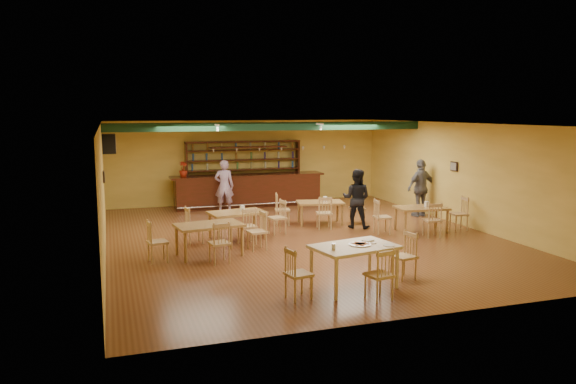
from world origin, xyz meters
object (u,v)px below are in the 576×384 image
object	(u,v)px
dining_table_a	(237,225)
dining_table_c	(209,240)
bar_counter	(248,190)
near_table	(354,267)
patron_right_a	(356,199)
dining_table_d	(421,219)
patron_bar	(224,186)
dining_table_b	(320,213)

from	to	relation	value
dining_table_a	dining_table_c	size ratio (longest dim) A/B	0.96
dining_table_a	bar_counter	bearing A→B (deg)	64.22
dining_table_c	dining_table_a	bearing A→B (deg)	48.18
near_table	patron_right_a	world-z (taller)	patron_right_a
dining_table_a	dining_table_c	world-z (taller)	dining_table_c
bar_counter	near_table	xyz separation A→B (m)	(-0.29, -9.44, -0.15)
dining_table_d	near_table	distance (m)	5.54
dining_table_a	dining_table_c	xyz separation A→B (m)	(-1.01, -1.52, 0.02)
dining_table_a	patron_right_a	xyz separation A→B (m)	(3.56, 0.27, 0.49)
patron_bar	patron_right_a	size ratio (longest dim) A/B	1.03
dining_table_b	patron_right_a	xyz separation A→B (m)	(0.80, -0.80, 0.51)
bar_counter	dining_table_d	distance (m)	6.56
dining_table_a	dining_table_d	distance (m)	5.13
dining_table_a	dining_table_d	xyz separation A→B (m)	(5.07, -0.77, -0.01)
near_table	patron_bar	xyz separation A→B (m)	(-0.74, 8.61, 0.46)
dining_table_c	dining_table_d	size ratio (longest dim) A/B	1.08
dining_table_c	dining_table_d	xyz separation A→B (m)	(6.08, 0.75, -0.03)
dining_table_d	bar_counter	bearing A→B (deg)	129.79
dining_table_c	patron_bar	world-z (taller)	patron_bar
dining_table_d	patron_bar	world-z (taller)	patron_bar
bar_counter	dining_table_b	distance (m)	3.87
dining_table_b	dining_table_c	world-z (taller)	dining_table_c
bar_counter	patron_right_a	xyz separation A→B (m)	(2.09, -4.45, 0.28)
dining_table_b	near_table	bearing A→B (deg)	-93.80
bar_counter	dining_table_b	size ratio (longest dim) A/B	3.98
dining_table_a	patron_right_a	world-z (taller)	patron_right_a
dining_table_a	dining_table_b	size ratio (longest dim) A/B	1.06
near_table	patron_bar	bearing A→B (deg)	83.60
dining_table_d	near_table	world-z (taller)	near_table
near_table	bar_counter	bearing A→B (deg)	76.97
dining_table_b	near_table	size ratio (longest dim) A/B	0.87
dining_table_b	dining_table_d	bearing A→B (deg)	-27.12
bar_counter	dining_table_b	xyz separation A→B (m)	(1.29, -3.65, -0.23)
bar_counter	patron_right_a	world-z (taller)	patron_right_a
dining_table_b	dining_table_a	bearing A→B (deg)	-147.45
dining_table_a	patron_right_a	size ratio (longest dim) A/B	0.85
patron_bar	patron_right_a	xyz separation A→B (m)	(3.11, -3.62, -0.02)
dining_table_a	dining_table_c	distance (m)	1.82
patron_right_a	bar_counter	bearing A→B (deg)	-27.57
bar_counter	patron_bar	size ratio (longest dim) A/B	3.09
dining_table_a	patron_bar	world-z (taller)	patron_bar
dining_table_d	patron_right_a	bearing A→B (deg)	152.04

